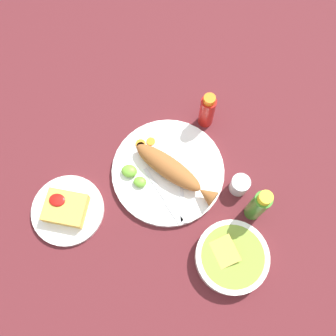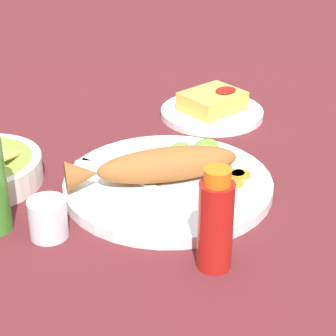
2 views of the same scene
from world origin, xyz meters
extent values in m
plane|color=#561E23|center=(0.00, 0.00, 0.00)|extent=(4.00, 4.00, 0.00)
cylinder|color=white|center=(0.00, 0.00, 0.01)|extent=(0.32, 0.32, 0.02)
ellipsoid|color=#935628|center=(0.00, 0.00, 0.04)|extent=(0.22, 0.15, 0.05)
cone|color=#935628|center=(-0.12, 0.06, 0.04)|extent=(0.06, 0.06, 0.05)
cube|color=silver|center=(-0.04, 0.02, 0.02)|extent=(0.04, 0.11, 0.00)
cube|color=silver|center=(-0.06, 0.11, 0.02)|extent=(0.03, 0.07, 0.00)
cube|color=silver|center=(0.03, 0.05, 0.02)|extent=(0.09, 0.09, 0.00)
cube|color=silver|center=(-0.04, 0.12, 0.02)|extent=(0.06, 0.06, 0.00)
cylinder|color=orange|center=(0.07, -0.08, 0.02)|extent=(0.03, 0.03, 0.00)
cylinder|color=orange|center=(0.09, -0.06, 0.02)|extent=(0.02, 0.02, 0.00)
cylinder|color=orange|center=(0.09, -0.06, 0.02)|extent=(0.03, 0.03, 0.00)
ellipsoid|color=#6BB233|center=(0.11, 0.03, 0.03)|extent=(0.04, 0.04, 0.02)
ellipsoid|color=#6BB233|center=(0.07, 0.05, 0.03)|extent=(0.04, 0.03, 0.02)
cylinder|color=#B21914|center=(-0.08, -0.19, 0.06)|extent=(0.04, 0.04, 0.12)
cylinder|color=orange|center=(-0.08, -0.19, 0.13)|extent=(0.03, 0.03, 0.02)
cylinder|color=silver|center=(-0.21, 0.01, 0.03)|extent=(0.05, 0.05, 0.06)
cylinder|color=white|center=(-0.21, 0.01, 0.01)|extent=(0.04, 0.04, 0.03)
cylinder|color=white|center=(0.25, 0.16, 0.01)|extent=(0.20, 0.20, 0.01)
cube|color=gold|center=(0.25, 0.16, 0.03)|extent=(0.11, 0.09, 0.04)
ellipsoid|color=#AD140F|center=(0.28, 0.15, 0.05)|extent=(0.04, 0.04, 0.01)
camera|label=1|loc=(-0.07, 0.35, 1.03)|focal=40.00mm
camera|label=2|loc=(-0.53, -0.63, 0.48)|focal=65.00mm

